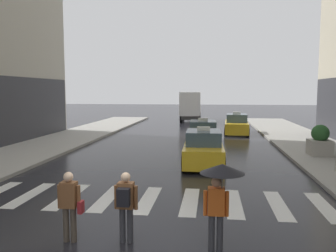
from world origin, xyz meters
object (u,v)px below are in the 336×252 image
at_px(taxi_second, 203,135).
at_px(box_truck, 191,105).
at_px(pedestrian_with_handbag, 70,203).
at_px(planter_mid_block, 320,141).
at_px(taxi_lead, 203,149).
at_px(pedestrian_with_backpack, 126,202).
at_px(taxi_third, 237,125).
at_px(pedestrian_with_umbrella, 220,183).

distance_m(taxi_second, box_truck, 17.52).
distance_m(box_truck, pedestrian_with_handbag, 31.59).
bearing_deg(planter_mid_block, taxi_lead, -159.44).
xyz_separation_m(taxi_second, pedestrian_with_backpack, (-1.38, -14.09, 0.25)).
bearing_deg(box_truck, planter_mid_block, -68.66).
bearing_deg(taxi_lead, taxi_third, 78.65).
bearing_deg(taxi_third, box_truck, 112.26).
distance_m(box_truck, pedestrian_with_umbrella, 31.71).
relative_size(taxi_lead, pedestrian_with_handbag, 2.78).
bearing_deg(pedestrian_with_handbag, box_truck, 88.50).
distance_m(taxi_lead, taxi_third, 12.16).
xyz_separation_m(taxi_lead, taxi_third, (2.39, 11.92, 0.00)).
bearing_deg(pedestrian_with_umbrella, pedestrian_with_backpack, 176.51).
bearing_deg(taxi_third, pedestrian_with_backpack, -100.78).
bearing_deg(planter_mid_block, pedestrian_with_umbrella, -115.88).
relative_size(taxi_third, pedestrian_with_handbag, 2.80).
relative_size(pedestrian_with_backpack, planter_mid_block, 1.03).
distance_m(pedestrian_with_handbag, planter_mid_block, 14.19).
bearing_deg(taxi_third, planter_mid_block, -69.69).
bearing_deg(pedestrian_with_handbag, planter_mid_block, 51.58).
xyz_separation_m(taxi_lead, taxi_second, (-0.17, 5.31, 0.00)).
xyz_separation_m(taxi_third, pedestrian_with_handbag, (-5.24, -20.80, 0.21)).
bearing_deg(taxi_third, pedestrian_with_umbrella, -95.02).
xyz_separation_m(taxi_lead, pedestrian_with_umbrella, (0.56, -8.91, 0.79)).
height_order(taxi_lead, planter_mid_block, taxi_lead).
bearing_deg(taxi_lead, pedestrian_with_umbrella, -86.37).
height_order(taxi_lead, box_truck, box_truck).
bearing_deg(planter_mid_block, pedestrian_with_backpack, -124.32).
height_order(pedestrian_with_umbrella, pedestrian_with_backpack, pedestrian_with_umbrella).
bearing_deg(box_truck, taxi_third, -67.74).
bearing_deg(taxi_lead, box_truck, 95.07).
xyz_separation_m(taxi_lead, box_truck, (-2.02, 22.69, 1.13)).
relative_size(taxi_lead, taxi_third, 0.99).
bearing_deg(taxi_lead, planter_mid_block, 20.56).
bearing_deg(box_truck, taxi_lead, -84.93).
bearing_deg(taxi_third, pedestrian_with_handbag, -104.13).
relative_size(taxi_second, box_truck, 0.60).
xyz_separation_m(pedestrian_with_backpack, planter_mid_block, (7.53, 11.02, -0.10)).
distance_m(taxi_second, pedestrian_with_umbrella, 14.26).
xyz_separation_m(box_truck, pedestrian_with_umbrella, (2.58, -31.60, -0.34)).
relative_size(box_truck, planter_mid_block, 4.75).
height_order(taxi_lead, pedestrian_with_umbrella, pedestrian_with_umbrella).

